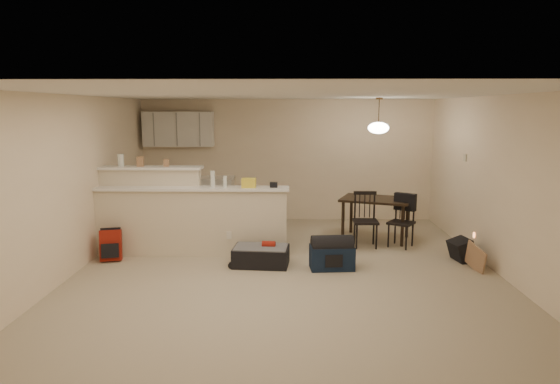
{
  "coord_description": "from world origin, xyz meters",
  "views": [
    {
      "loc": [
        0.02,
        -6.82,
        2.31
      ],
      "look_at": [
        -0.1,
        0.7,
        1.05
      ],
      "focal_mm": 32.0,
      "sensor_mm": 36.0,
      "label": 1
    }
  ],
  "objects_px": {
    "dining_chair_near": "(366,220)",
    "black_daypack": "(462,250)",
    "dining_table": "(376,203)",
    "red_backpack": "(111,245)",
    "pendant_lamp": "(378,127)",
    "dining_chair_far": "(401,221)",
    "suitcase": "(261,256)",
    "navy_duffel": "(332,257)"
  },
  "relations": [
    {
      "from": "pendant_lamp",
      "to": "navy_duffel",
      "type": "xyz_separation_m",
      "value": [
        -0.92,
        -1.71,
        -1.82
      ]
    },
    {
      "from": "dining_chair_near",
      "to": "black_daypack",
      "type": "relative_size",
      "value": 2.47
    },
    {
      "from": "dining_chair_far",
      "to": "suitcase",
      "type": "relative_size",
      "value": 1.08
    },
    {
      "from": "red_backpack",
      "to": "black_daypack",
      "type": "relative_size",
      "value": 1.26
    },
    {
      "from": "dining_table",
      "to": "suitcase",
      "type": "bearing_deg",
      "value": -121.39
    },
    {
      "from": "dining_chair_near",
      "to": "navy_duffel",
      "type": "bearing_deg",
      "value": -118.43
    },
    {
      "from": "red_backpack",
      "to": "dining_chair_far",
      "type": "bearing_deg",
      "value": -3.0
    },
    {
      "from": "navy_duffel",
      "to": "black_daypack",
      "type": "relative_size",
      "value": 1.68
    },
    {
      "from": "suitcase",
      "to": "black_daypack",
      "type": "bearing_deg",
      "value": 9.93
    },
    {
      "from": "dining_table",
      "to": "navy_duffel",
      "type": "bearing_deg",
      "value": -98.09
    },
    {
      "from": "dining_chair_near",
      "to": "red_backpack",
      "type": "relative_size",
      "value": 1.96
    },
    {
      "from": "dining_table",
      "to": "red_backpack",
      "type": "distance_m",
      "value": 4.51
    },
    {
      "from": "dining_table",
      "to": "dining_chair_near",
      "type": "xyz_separation_m",
      "value": [
        -0.25,
        -0.51,
        -0.19
      ]
    },
    {
      "from": "red_backpack",
      "to": "black_daypack",
      "type": "bearing_deg",
      "value": -12.65
    },
    {
      "from": "suitcase",
      "to": "dining_chair_far",
      "type": "bearing_deg",
      "value": 29.42
    },
    {
      "from": "dining_table",
      "to": "red_backpack",
      "type": "height_order",
      "value": "dining_table"
    },
    {
      "from": "dining_chair_far",
      "to": "suitcase",
      "type": "bearing_deg",
      "value": -121.94
    },
    {
      "from": "dining_chair_far",
      "to": "pendant_lamp",
      "type": "bearing_deg",
      "value": 157.67
    },
    {
      "from": "dining_chair_far",
      "to": "black_daypack",
      "type": "xyz_separation_m",
      "value": [
        0.76,
        -0.78,
        -0.27
      ]
    },
    {
      "from": "red_backpack",
      "to": "black_daypack",
      "type": "height_order",
      "value": "red_backpack"
    },
    {
      "from": "dining_chair_near",
      "to": "black_daypack",
      "type": "xyz_separation_m",
      "value": [
        1.36,
        -0.77,
        -0.3
      ]
    },
    {
      "from": "navy_duffel",
      "to": "pendant_lamp",
      "type": "bearing_deg",
      "value": 56.99
    },
    {
      "from": "dining_table",
      "to": "navy_duffel",
      "type": "relative_size",
      "value": 2.21
    },
    {
      "from": "pendant_lamp",
      "to": "dining_chair_far",
      "type": "bearing_deg",
      "value": -55.92
    },
    {
      "from": "dining_chair_near",
      "to": "navy_duffel",
      "type": "height_order",
      "value": "dining_chair_near"
    },
    {
      "from": "dining_chair_near",
      "to": "pendant_lamp",
      "type": "bearing_deg",
      "value": 64.08
    },
    {
      "from": "dining_table",
      "to": "dining_chair_far",
      "type": "height_order",
      "value": "dining_chair_far"
    },
    {
      "from": "pendant_lamp",
      "to": "dining_chair_near",
      "type": "bearing_deg",
      "value": -116.58
    },
    {
      "from": "red_backpack",
      "to": "navy_duffel",
      "type": "distance_m",
      "value": 3.38
    },
    {
      "from": "black_daypack",
      "to": "pendant_lamp",
      "type": "bearing_deg",
      "value": 30.91
    },
    {
      "from": "dining_table",
      "to": "suitcase",
      "type": "height_order",
      "value": "dining_table"
    },
    {
      "from": "dining_chair_near",
      "to": "suitcase",
      "type": "distance_m",
      "value": 2.03
    },
    {
      "from": "dining_table",
      "to": "navy_duffel",
      "type": "distance_m",
      "value": 2.0
    },
    {
      "from": "dining_chair_near",
      "to": "suitcase",
      "type": "height_order",
      "value": "dining_chair_near"
    },
    {
      "from": "dining_chair_far",
      "to": "suitcase",
      "type": "xyz_separation_m",
      "value": [
        -2.3,
        -1.05,
        -0.3
      ]
    },
    {
      "from": "black_daypack",
      "to": "dining_table",
      "type": "bearing_deg",
      "value": 30.91
    },
    {
      "from": "dining_table",
      "to": "suitcase",
      "type": "xyz_separation_m",
      "value": [
        -1.96,
        -1.55,
        -0.52
      ]
    },
    {
      "from": "dining_chair_far",
      "to": "red_backpack",
      "type": "relative_size",
      "value": 1.86
    },
    {
      "from": "dining_table",
      "to": "black_daypack",
      "type": "distance_m",
      "value": 1.76
    },
    {
      "from": "navy_duffel",
      "to": "black_daypack",
      "type": "xyz_separation_m",
      "value": [
        2.03,
        0.42,
        -0.01
      ]
    },
    {
      "from": "red_backpack",
      "to": "suitcase",
      "type": "bearing_deg",
      "value": -18.48
    },
    {
      "from": "pendant_lamp",
      "to": "suitcase",
      "type": "height_order",
      "value": "pendant_lamp"
    }
  ]
}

